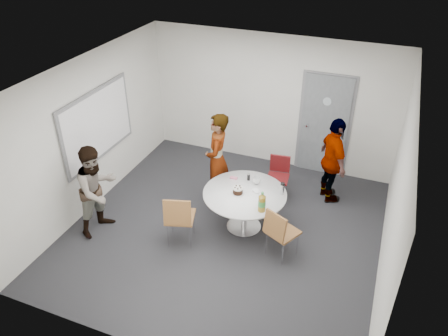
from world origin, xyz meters
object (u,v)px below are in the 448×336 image
at_px(chair_near_right, 279,230).
at_px(person_right, 333,161).
at_px(chair_far, 279,173).
at_px(person_main, 217,159).
at_px(door, 324,126).
at_px(whiteboard, 98,125).
at_px(person_left, 97,190).
at_px(table, 246,198).
at_px(chair_near_left, 179,216).

height_order(chair_near_right, person_right, person_right).
xyz_separation_m(chair_far, person_main, (-1.00, -0.55, 0.37)).
bearing_deg(door, chair_near_right, -92.10).
relative_size(door, whiteboard, 1.12).
height_order(chair_near_right, person_main, person_main).
xyz_separation_m(person_main, person_left, (-1.49, -1.49, -0.08)).
distance_m(chair_near_right, chair_far, 1.70).
distance_m(whiteboard, chair_far, 3.35).
bearing_deg(table, chair_near_left, -137.67).
relative_size(whiteboard, person_right, 1.16).
bearing_deg(person_right, door, -9.72).
relative_size(person_main, person_left, 1.10).
relative_size(whiteboard, chair_far, 2.34).
height_order(chair_near_left, person_main, person_main).
bearing_deg(person_left, whiteboard, 43.51).
bearing_deg(chair_near_right, chair_near_left, -142.62).
relative_size(person_main, person_right, 1.06).
bearing_deg(chair_near_left, chair_far, 43.60).
height_order(door, chair_near_right, door).
relative_size(whiteboard, table, 1.39).
height_order(chair_near_right, person_left, person_left).
bearing_deg(chair_far, chair_near_right, 98.97).
bearing_deg(person_left, person_right, -42.16).
distance_m(chair_near_left, chair_near_right, 1.57).
height_order(table, person_right, person_right).
relative_size(chair_far, person_main, 0.47).
distance_m(person_left, person_right, 4.09).
xyz_separation_m(whiteboard, chair_far, (3.00, 1.13, -0.96)).
bearing_deg(person_main, table, 37.12).
relative_size(chair_near_right, person_left, 0.56).
bearing_deg(chair_near_left, whiteboard, 140.54).
xyz_separation_m(table, person_main, (-0.76, 0.60, 0.24)).
bearing_deg(person_main, person_left, -59.62).
bearing_deg(person_right, person_main, 81.67).
relative_size(table, person_right, 0.84).
height_order(door, person_left, door).
relative_size(chair_near_left, chair_far, 1.15).
xyz_separation_m(whiteboard, chair_near_left, (1.91, -0.79, -0.88)).
bearing_deg(table, person_main, 141.68).
xyz_separation_m(table, chair_far, (0.24, 1.15, -0.13)).
distance_m(door, chair_far, 1.39).
xyz_separation_m(chair_far, person_left, (-2.49, -2.04, 0.30)).
relative_size(table, chair_far, 1.69).
height_order(chair_far, person_main, person_main).
bearing_deg(chair_far, person_main, 22.32).
bearing_deg(door, chair_near_left, -118.16).
relative_size(door, person_right, 1.30).
relative_size(chair_near_right, person_main, 0.51).
distance_m(table, person_left, 2.42).
bearing_deg(chair_near_left, person_main, 69.36).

